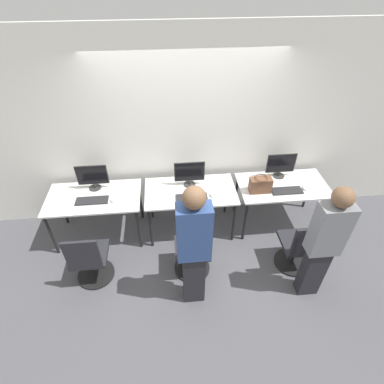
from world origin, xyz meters
The scene contains 20 objects.
ground_plane centered at (0.00, 0.00, 0.00)m, with size 20.00×20.00×0.00m, color #4C4C51.
wall_back centered at (0.00, 0.84, 1.40)m, with size 12.00×0.05×2.80m.
desk_left centered at (-1.35, 0.36, 0.67)m, with size 1.29×0.71×0.74m.
monitor_left centered at (-1.35, 0.55, 0.95)m, with size 0.43×0.17×0.38m.
keyboard_left centered at (-1.35, 0.26, 0.75)m, with size 0.43×0.16×0.02m.
mouse_left centered at (-1.07, 0.24, 0.76)m, with size 0.06×0.09×0.03m.
office_chair_left centered at (-1.34, -0.45, 0.36)m, with size 0.48×0.48×0.89m.
desk_center centered at (0.00, 0.36, 0.67)m, with size 1.29×0.71×0.74m.
monitor_center centered at (0.00, 0.50, 0.95)m, with size 0.43×0.17×0.38m.
keyboard_center centered at (0.00, 0.19, 0.75)m, with size 0.43×0.16×0.02m.
mouse_center centered at (0.29, 0.22, 0.76)m, with size 0.06×0.09×0.03m.
office_chair_center centered at (-0.05, -0.47, 0.36)m, with size 0.48×0.48×0.89m.
person_center centered at (-0.08, -0.84, 0.96)m, with size 0.36×0.23×1.75m.
desk_right centered at (1.35, 0.36, 0.67)m, with size 1.29×0.71×0.74m.
monitor_right centered at (1.35, 0.58, 0.95)m, with size 0.43×0.17×0.38m.
keyboard_right centered at (1.35, 0.21, 0.75)m, with size 0.43×0.16×0.02m.
mouse_right centered at (1.62, 0.24, 0.76)m, with size 0.06×0.09×0.03m.
office_chair_right centered at (1.33, -0.51, 0.36)m, with size 0.48×0.48×0.89m.
person_right centered at (1.36, -0.88, 0.91)m, with size 0.36×0.22×1.66m.
handbag centered at (0.96, 0.25, 0.86)m, with size 0.30×0.18×0.25m.
Camera 1 is at (-0.30, -2.91, 3.41)m, focal length 28.00 mm.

